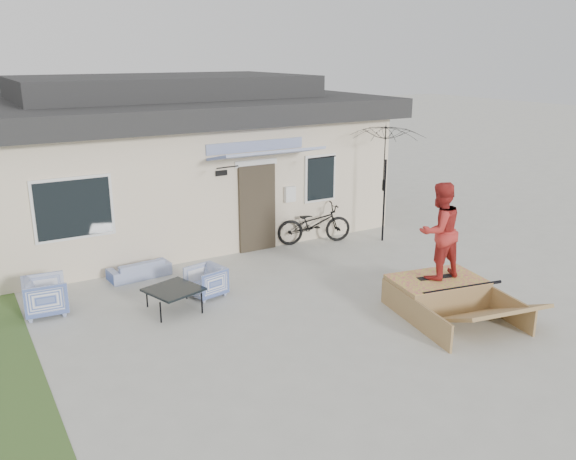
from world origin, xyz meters
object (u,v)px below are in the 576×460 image
armchair_left (45,294)px  bicycle (314,220)px  armchair_right (206,280)px  skater (439,229)px  skate_ramp (436,293)px  coffee_table (174,299)px  skateboard (436,277)px  loveseat (139,266)px  patio_umbrella (385,174)px

armchair_left → bicycle: bicycle is taller
armchair_right → skater: bearing=41.0°
bicycle → armchair_left: bearing=114.6°
armchair_left → skate_ramp: (6.43, -3.41, -0.10)m
armchair_right → coffee_table: size_ratio=0.76×
coffee_table → skateboard: 4.94m
armchair_right → coffee_table: (-0.79, -0.34, -0.12)m
skateboard → bicycle: bearing=102.2°
bicycle → skater: skater is taller
coffee_table → armchair_right: bearing=23.2°
loveseat → bicycle: bicycle is taller
armchair_left → skate_ramp: size_ratio=0.34×
armchair_right → skateboard: (3.57, -2.64, 0.25)m
skate_ramp → skater: bearing=90.0°
patio_umbrella → skateboard: bearing=-115.3°
loveseat → armchair_left: (-2.03, -0.95, 0.13)m
loveseat → bicycle: 4.57m
skateboard → skater: skater is taller
skate_ramp → skateboard: size_ratio=3.10×
bicycle → skater: size_ratio=1.05×
skater → patio_umbrella: bearing=-115.2°
loveseat → coffee_table: (0.05, -2.00, -0.04)m
patio_umbrella → skater: size_ratio=1.21×
patio_umbrella → skater: 4.12m
armchair_left → coffee_table: armchair_left is taller
armchair_left → bicycle: (6.58, 1.10, 0.23)m
coffee_table → patio_umbrella: 6.46m
bicycle → skateboard: bearing=-166.6°
armchair_right → skate_ramp: size_ratio=0.30×
patio_umbrella → skater: (-1.76, -3.72, -0.23)m
armchair_left → armchair_right: armchair_left is taller
coffee_table → skate_ramp: 4.95m
skate_ramp → bicycle: bearing=97.8°
coffee_table → skate_ramp: skate_ramp is taller
coffee_table → skater: size_ratio=0.48×
armchair_left → skateboard: (6.44, -3.36, 0.20)m
skate_ramp → skater: skater is taller
armchair_left → skater: (6.44, -3.36, 1.13)m
skater → skateboard: bearing=-90.0°
coffee_table → skateboard: bearing=-27.8°
armchair_left → skateboard: armchair_left is taller
bicycle → skate_ramp: 4.52m
armchair_right → skateboard: size_ratio=0.93×
skate_ramp → skateboard: bearing=90.0°
coffee_table → bicycle: 5.00m
armchair_left → skateboard: 7.27m
armchair_right → patio_umbrella: (5.33, 1.08, 1.41)m
bicycle → skater: 4.55m
coffee_table → loveseat: bearing=91.5°
loveseat → armchair_right: 1.87m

